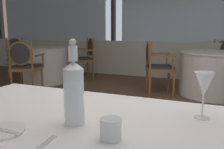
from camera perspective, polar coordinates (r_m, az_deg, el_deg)
The scene contains 14 objects.
window_wall_far at distance 5.73m, azimuth 18.04°, elevation 9.33°, with size 11.75×0.14×2.65m.
side_plate at distance 1.01m, azimuth -24.69°, elevation -11.94°, with size 0.17×0.17×0.01m, color white.
butter_knife at distance 1.01m, azimuth -24.71°, elevation -11.67°, with size 0.19×0.02×0.00m, color silver.
dinner_fork at distance 0.84m, azimuth -16.63°, elevation -16.14°, with size 0.18×0.02×0.00m, color silver.
water_bottle at distance 0.97m, azimuth -8.92°, elevation -3.73°, with size 0.08×0.08×0.34m.
wine_glass at distance 1.09m, azimuth 20.76°, elevation -2.39°, with size 0.08×0.08×0.20m.
water_tumbler at distance 0.86m, azimuth -0.29°, elevation -12.58°, with size 0.08×0.08×0.07m, color white.
background_table_1 at distance 5.46m, azimuth -15.57°, elevation 2.20°, with size 1.02×1.02×0.75m.
dining_chair_1_0 at distance 6.20m, azimuth -21.09°, elevation 4.45°, with size 0.55×0.61×0.94m.
dining_chair_1_1 at distance 4.59m, azimuth -19.90°, elevation 2.62°, with size 0.62×0.57×0.93m.
dining_chair_1_2 at distance 5.65m, azimuth -6.21°, elevation 4.59°, with size 0.66×0.66×0.94m.
background_table_2 at distance 4.57m, azimuth 22.85°, elevation 0.23°, with size 1.20×1.20×0.75m.
dining_chair_2_0 at distance 4.27m, azimuth 10.16°, elevation 2.62°, with size 0.60×0.63×0.92m.
dining_chair_2_2 at distance 5.56m, azimuth 24.55°, elevation 3.48°, with size 0.58×0.53×0.92m.
Camera 1 is at (0.49, -1.80, 1.12)m, focal length 39.04 mm.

